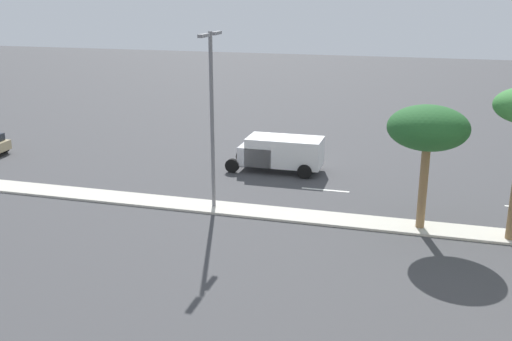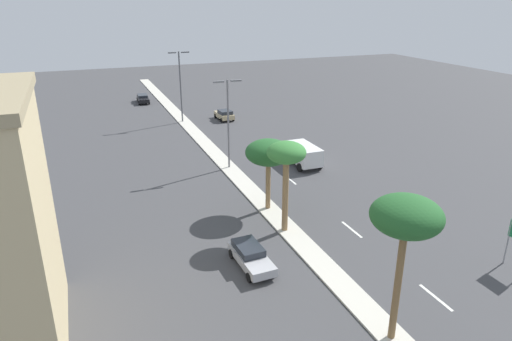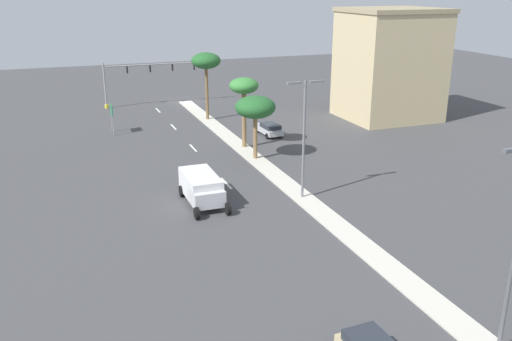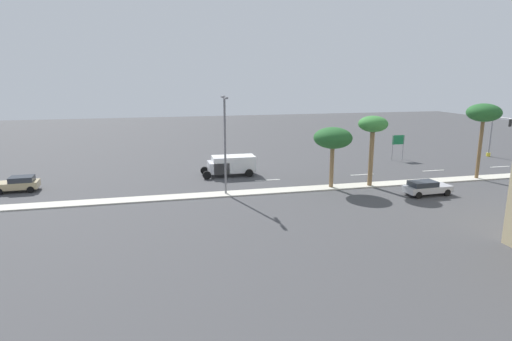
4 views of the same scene
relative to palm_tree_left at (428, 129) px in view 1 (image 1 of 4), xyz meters
The scene contains 6 objects.
ground_plane 10.68m from the palm_tree_left, 89.96° to the left, with size 160.00×160.00×0.00m, color #424244.
median_curb 20.86m from the palm_tree_left, 89.98° to the left, with size 1.80×97.46×0.12m, color beige.
lane_stripe_outboard 8.70m from the palm_tree_left, 49.34° to the left, with size 0.20×2.80×0.01m, color silver.
palm_tree_left is the anchor object (origin of this frame).
street_lamp_mid 10.69m from the palm_tree_left, 89.59° to the left, with size 2.90×0.24×9.15m.
box_truck 12.40m from the palm_tree_left, 49.51° to the left, with size 2.61×5.99×2.23m.
Camera 1 is at (-28.06, 28.92, 11.18)m, focal length 41.59 mm.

